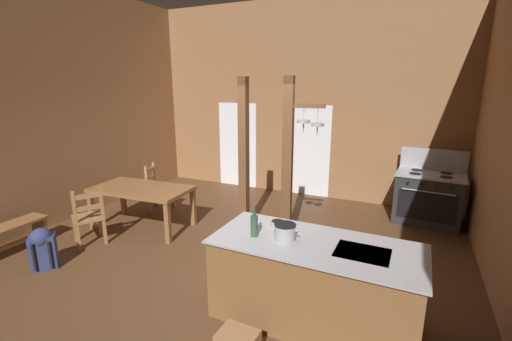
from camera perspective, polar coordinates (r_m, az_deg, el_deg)
ground_plane at (r=5.03m, az=-7.84°, el=-16.49°), size 7.63×8.42×0.10m
wall_back at (r=7.87m, az=7.21°, el=11.40°), size 7.63×0.14×4.26m
wall_left at (r=6.91m, az=-34.03°, el=8.71°), size 0.14×8.42×4.26m
glazed_door_back_left at (r=8.52m, az=-3.08°, el=4.20°), size 1.00×0.01×2.05m
glazed_panel_back_right at (r=7.84m, az=9.18°, el=3.15°), size 0.84×0.01×2.05m
kitchen_island at (r=3.91m, az=9.49°, el=-17.76°), size 2.17×0.99×0.91m
stove_range at (r=7.07m, az=26.58°, el=-3.97°), size 1.20×0.89×1.32m
support_post_with_pot_rack at (r=5.03m, az=5.49°, el=1.21°), size 0.59×0.24×2.61m
support_post_center at (r=5.69m, az=-2.03°, el=2.03°), size 0.14×0.14×2.61m
dining_table at (r=6.38m, az=-18.39°, el=-3.44°), size 1.76×1.02×0.74m
ladderback_chair_near_window at (r=7.22m, az=-15.93°, el=-2.87°), size 0.56×0.56×0.95m
ladderback_chair_by_post at (r=6.11m, az=-26.00°, el=-6.96°), size 0.60×0.60×0.95m
backpack at (r=5.69m, az=-31.81°, el=-10.73°), size 0.39×0.39×0.60m
stockpot_on_counter at (r=3.69m, az=4.83°, el=-10.09°), size 0.30×0.23×0.17m
mixing_bowl_on_counter at (r=4.03m, az=3.60°, el=-8.74°), size 0.17×0.17×0.06m
bottle_tall_on_counter at (r=3.74m, az=-0.31°, el=-9.04°), size 0.08×0.08×0.31m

